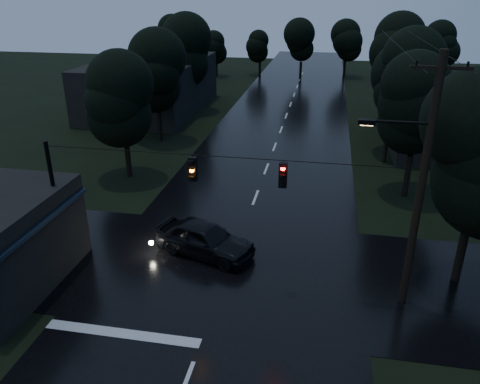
% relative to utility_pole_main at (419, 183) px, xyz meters
% --- Properties ---
extents(main_road, '(12.00, 120.00, 0.02)m').
position_rel_utility_pole_main_xyz_m(main_road, '(-7.41, 19.00, -5.26)').
color(main_road, black).
rests_on(main_road, ground).
extents(cross_street, '(60.00, 9.00, 0.02)m').
position_rel_utility_pole_main_xyz_m(cross_street, '(-7.41, 1.00, -5.26)').
color(cross_street, black).
rests_on(cross_street, ground).
extents(building_far_right, '(10.00, 14.00, 4.40)m').
position_rel_utility_pole_main_xyz_m(building_far_right, '(6.59, 23.00, -3.06)').
color(building_far_right, black).
rests_on(building_far_right, ground).
extents(building_far_left, '(10.00, 16.00, 5.00)m').
position_rel_utility_pole_main_xyz_m(building_far_left, '(-21.41, 29.00, -2.76)').
color(building_far_left, black).
rests_on(building_far_left, ground).
extents(utility_pole_main, '(3.50, 0.30, 10.00)m').
position_rel_utility_pole_main_xyz_m(utility_pole_main, '(0.00, 0.00, 0.00)').
color(utility_pole_main, black).
rests_on(utility_pole_main, ground).
extents(utility_pole_far, '(2.00, 0.30, 7.50)m').
position_rel_utility_pole_main_xyz_m(utility_pole_far, '(0.89, 17.00, -1.38)').
color(utility_pole_far, black).
rests_on(utility_pole_far, ground).
extents(anchor_pole_left, '(0.18, 0.18, 6.00)m').
position_rel_utility_pole_main_xyz_m(anchor_pole_left, '(-14.91, 0.00, -2.26)').
color(anchor_pole_left, black).
rests_on(anchor_pole_left, ground).
extents(span_signals, '(15.00, 0.37, 1.12)m').
position_rel_utility_pole_main_xyz_m(span_signals, '(-6.85, -0.01, -0.01)').
color(span_signals, black).
rests_on(span_signals, ground).
extents(tree_left_a, '(3.92, 3.92, 8.26)m').
position_rel_utility_pole_main_xyz_m(tree_left_a, '(-16.41, 11.00, -0.02)').
color(tree_left_a, black).
rests_on(tree_left_a, ground).
extents(tree_left_b, '(4.20, 4.20, 8.85)m').
position_rel_utility_pole_main_xyz_m(tree_left_b, '(-17.01, 19.00, 0.36)').
color(tree_left_b, black).
rests_on(tree_left_b, ground).
extents(tree_left_c, '(4.48, 4.48, 9.44)m').
position_rel_utility_pole_main_xyz_m(tree_left_c, '(-17.61, 29.00, 0.74)').
color(tree_left_c, black).
rests_on(tree_left_c, ground).
extents(tree_right_a, '(4.20, 4.20, 8.85)m').
position_rel_utility_pole_main_xyz_m(tree_right_a, '(1.59, 11.00, 0.36)').
color(tree_right_a, black).
rests_on(tree_right_a, ground).
extents(tree_right_b, '(4.48, 4.48, 9.44)m').
position_rel_utility_pole_main_xyz_m(tree_right_b, '(2.19, 19.00, 0.74)').
color(tree_right_b, black).
rests_on(tree_right_b, ground).
extents(tree_right_c, '(4.76, 4.76, 10.03)m').
position_rel_utility_pole_main_xyz_m(tree_right_c, '(2.79, 29.00, 1.11)').
color(tree_right_c, black).
rests_on(tree_right_c, ground).
extents(car, '(5.28, 3.38, 1.67)m').
position_rel_utility_pole_main_xyz_m(car, '(-8.80, 2.10, -4.42)').
color(car, black).
rests_on(car, ground).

